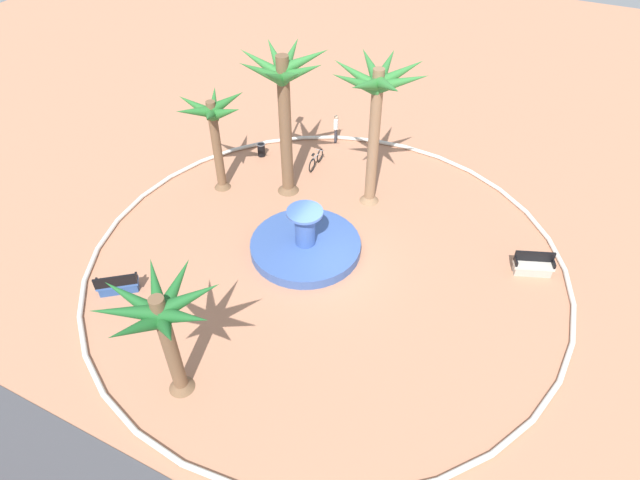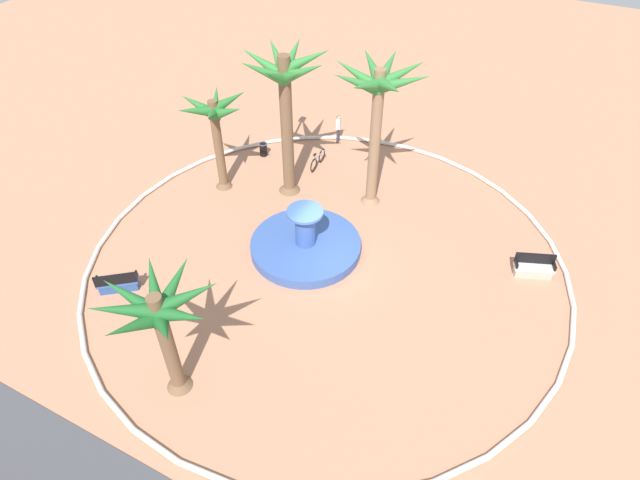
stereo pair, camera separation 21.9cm
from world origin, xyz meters
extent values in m
plane|color=tan|center=(0.00, 0.00, 0.00)|extent=(80.00, 80.00, 0.00)
torus|color=silver|center=(0.00, 0.00, 0.10)|extent=(20.01, 20.01, 0.20)
cylinder|color=#38569E|center=(1.10, -0.21, 0.23)|extent=(4.75, 4.75, 0.45)
cylinder|color=#19567F|center=(1.10, -0.21, 0.19)|extent=(4.18, 4.18, 0.34)
cylinder|color=#38569E|center=(1.10, -0.21, 1.24)|extent=(0.86, 0.86, 1.59)
cylinder|color=#3D5FAD|center=(1.10, -0.21, 2.10)|extent=(1.52, 1.52, 0.12)
cylinder|color=brown|center=(3.87, -3.70, 3.42)|extent=(0.56, 0.56, 6.83)
cone|color=brown|center=(3.87, -3.70, 0.25)|extent=(1.06, 1.06, 0.50)
cone|color=#337F38|center=(4.81, -3.59, 6.38)|extent=(2.19, 0.79, 1.42)
cone|color=#337F38|center=(4.45, -3.00, 6.31)|extent=(1.79, 1.97, 1.53)
cone|color=#337F38|center=(3.76, -2.80, 6.28)|extent=(0.79, 2.14, 1.58)
cone|color=#337F38|center=(3.15, -3.11, 6.33)|extent=(1.99, 1.78, 1.50)
cone|color=#337F38|center=(2.93, -3.66, 6.35)|extent=(2.15, 0.64, 1.46)
cone|color=#337F38|center=(3.15, -4.40, 6.53)|extent=(1.95, 1.92, 1.15)
cone|color=#337F38|center=(4.01, -4.67, 6.45)|extent=(0.87, 2.23, 1.29)
cone|color=#337F38|center=(4.59, -4.35, 6.42)|extent=(1.98, 1.86, 1.34)
cylinder|color=brown|center=(1.69, 7.71, 2.22)|extent=(0.46, 0.46, 4.43)
cone|color=brown|center=(1.69, 7.71, 0.25)|extent=(0.88, 0.88, 0.50)
cone|color=#1E6028|center=(2.57, 7.78, 4.07)|extent=(2.02, 0.71, 1.24)
cone|color=#1E6028|center=(2.38, 8.30, 4.13)|extent=(1.88, 1.72, 1.14)
cone|color=#1E6028|center=(1.81, 8.55, 3.99)|extent=(0.83, 2.01, 1.39)
cone|color=#1E6028|center=(1.02, 8.21, 3.97)|extent=(1.89, 1.62, 1.41)
cone|color=#1E6028|center=(0.79, 7.70, 4.10)|extent=(1.99, 0.58, 1.19)
cone|color=#1E6028|center=(1.04, 7.06, 4.16)|extent=(1.81, 1.80, 1.08)
cone|color=#1E6028|center=(1.76, 6.83, 4.06)|extent=(0.72, 2.02, 1.26)
cone|color=#1E6028|center=(2.30, 7.09, 4.03)|extent=(1.78, 1.80, 1.31)
cylinder|color=brown|center=(6.93, -2.49, 2.32)|extent=(0.43, 0.43, 4.63)
cone|color=brown|center=(6.93, -2.49, 0.25)|extent=(0.82, 0.82, 0.50)
cone|color=#28702D|center=(7.70, -2.39, 4.32)|extent=(1.82, 0.78, 1.15)
cone|color=#28702D|center=(7.32, -1.79, 4.39)|extent=(1.36, 1.82, 1.03)
cone|color=#28702D|center=(6.54, -1.81, 4.32)|extent=(1.37, 1.81, 1.14)
cone|color=#28702D|center=(6.16, -2.47, 4.30)|extent=(1.77, 0.59, 1.18)
cone|color=#28702D|center=(6.53, -3.19, 4.42)|extent=(1.36, 1.81, 0.96)
cone|color=#28702D|center=(7.25, -3.13, 4.20)|extent=(1.28, 1.80, 1.35)
cylinder|color=#8E6B4C|center=(-0.02, -4.70, 3.32)|extent=(0.49, 0.49, 6.63)
cone|color=#8E6B4C|center=(-0.02, -4.70, 0.25)|extent=(0.93, 0.93, 0.50)
cone|color=#337F38|center=(0.97, -4.70, 6.22)|extent=(2.21, 0.57, 1.34)
cone|color=#337F38|center=(0.72, -4.06, 6.19)|extent=(2.02, 1.87, 1.40)
cone|color=#337F38|center=(0.13, -3.68, 6.31)|extent=(0.88, 2.28, 1.18)
cone|color=#337F38|center=(-0.72, -3.93, 6.36)|extent=(1.91, 2.03, 1.09)
cone|color=#337F38|center=(-1.01, -4.84, 6.24)|extent=(2.27, 0.87, 1.31)
cone|color=#337F38|center=(-0.70, -5.48, 6.30)|extent=(1.88, 2.05, 1.19)
cone|color=#337F38|center=(0.04, -5.73, 6.33)|extent=(0.69, 2.26, 1.13)
cone|color=#337F38|center=(0.66, -5.49, 6.36)|extent=(1.89, 2.05, 1.08)
cube|color=#335BA8|center=(6.64, 5.22, 0.45)|extent=(1.57, 1.38, 0.12)
cube|color=black|center=(6.51, 5.39, 0.75)|extent=(1.31, 1.05, 0.50)
cube|color=#2B4E8F|center=(6.64, 5.22, 0.20)|extent=(1.44, 1.27, 0.39)
cube|color=black|center=(7.23, 5.69, 0.59)|extent=(0.34, 0.40, 0.24)
cube|color=black|center=(6.05, 4.76, 0.59)|extent=(0.34, 0.40, 0.24)
cube|color=beige|center=(-7.92, -3.09, 0.45)|extent=(1.67, 1.05, 0.12)
cube|color=black|center=(-7.84, -3.29, 0.75)|extent=(1.52, 0.66, 0.50)
cube|color=#B6ADA0|center=(-7.92, -3.09, 0.20)|extent=(1.54, 0.96, 0.39)
cube|color=black|center=(-8.62, -3.36, 0.59)|extent=(0.24, 0.45, 0.24)
cube|color=black|center=(-7.22, -2.82, 0.59)|extent=(0.24, 0.45, 0.24)
cylinder|color=black|center=(5.87, -7.21, 1.82)|extent=(0.12, 0.12, 3.64)
cylinder|color=black|center=(5.87, -7.21, 0.15)|extent=(0.28, 0.28, 0.30)
cube|color=black|center=(5.87, -7.21, 3.86)|extent=(0.32, 0.32, 0.44)
sphere|color=#F2EDCC|center=(5.87, -7.21, 3.86)|extent=(0.22, 0.22, 0.22)
cone|color=black|center=(5.87, -7.21, 4.14)|extent=(0.20, 0.20, 0.18)
cylinder|color=black|center=(6.66, -5.81, 0.35)|extent=(0.40, 0.40, 0.70)
torus|color=#4C4C51|center=(6.66, -5.81, 0.70)|extent=(0.46, 0.46, 0.06)
torus|color=black|center=(3.61, -6.69, 0.36)|extent=(0.09, 0.72, 0.72)
torus|color=black|center=(3.57, -5.69, 0.36)|extent=(0.09, 0.72, 0.72)
cylinder|color=#99999E|center=(3.59, -6.19, 0.59)|extent=(0.09, 0.95, 0.05)
cylinder|color=#99999E|center=(3.58, -5.84, 0.74)|extent=(0.04, 0.04, 0.30)
cube|color=black|center=(3.58, -5.84, 0.91)|extent=(0.11, 0.20, 0.06)
cylinder|color=#99999E|center=(3.61, -6.64, 0.73)|extent=(0.44, 0.05, 0.03)
cylinder|color=#33333D|center=(3.73, -8.94, 0.43)|extent=(0.14, 0.14, 0.86)
cylinder|color=#33333D|center=(3.68, -8.77, 0.43)|extent=(0.14, 0.14, 0.86)
cube|color=white|center=(3.70, -8.85, 1.14)|extent=(0.29, 0.38, 0.56)
sphere|color=beige|center=(3.70, -8.85, 1.54)|extent=(0.22, 0.22, 0.22)
cylinder|color=white|center=(3.77, -9.06, 1.14)|extent=(0.09, 0.09, 0.53)
cylinder|color=white|center=(3.64, -8.64, 1.14)|extent=(0.09, 0.09, 0.53)
camera|label=1|loc=(-7.04, 14.84, 15.80)|focal=30.17mm
camera|label=2|loc=(-7.23, 14.74, 15.80)|focal=30.17mm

